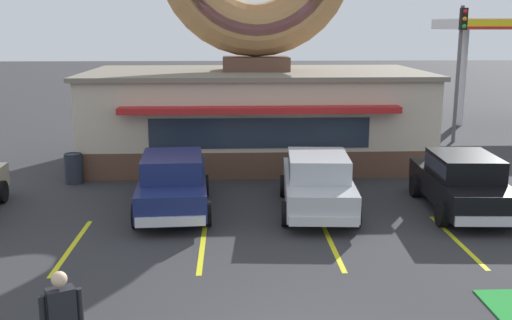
{
  "coord_description": "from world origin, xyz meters",
  "views": [
    {
      "loc": [
        -0.91,
        -8.19,
        4.96
      ],
      "look_at": [
        -0.36,
        5.0,
        2.0
      ],
      "focal_mm": 42.0,
      "sensor_mm": 36.0,
      "label": 1
    }
  ],
  "objects_px": {
    "car_navy": "(173,180)",
    "car_silver": "(317,180)",
    "car_black": "(462,180)",
    "trash_bin": "(74,168)",
    "traffic_light_pole": "(460,56)"
  },
  "relations": [
    {
      "from": "car_navy",
      "to": "car_silver",
      "type": "distance_m",
      "value": 3.93
    },
    {
      "from": "car_black",
      "to": "trash_bin",
      "type": "relative_size",
      "value": 4.76
    },
    {
      "from": "car_navy",
      "to": "car_black",
      "type": "bearing_deg",
      "value": -2.24
    },
    {
      "from": "traffic_light_pole",
      "to": "car_black",
      "type": "bearing_deg",
      "value": -109.41
    },
    {
      "from": "car_black",
      "to": "traffic_light_pole",
      "type": "height_order",
      "value": "traffic_light_pole"
    },
    {
      "from": "car_black",
      "to": "trash_bin",
      "type": "height_order",
      "value": "car_black"
    },
    {
      "from": "car_black",
      "to": "trash_bin",
      "type": "distance_m",
      "value": 11.85
    },
    {
      "from": "trash_bin",
      "to": "traffic_light_pole",
      "type": "height_order",
      "value": "traffic_light_pole"
    },
    {
      "from": "car_navy",
      "to": "traffic_light_pole",
      "type": "relative_size",
      "value": 0.8
    },
    {
      "from": "car_navy",
      "to": "car_silver",
      "type": "bearing_deg",
      "value": -2.01
    },
    {
      "from": "car_silver",
      "to": "traffic_light_pole",
      "type": "distance_m",
      "value": 12.5
    },
    {
      "from": "car_black",
      "to": "car_silver",
      "type": "relative_size",
      "value": 1.0
    },
    {
      "from": "car_silver",
      "to": "car_black",
      "type": "bearing_deg",
      "value": -2.47
    },
    {
      "from": "car_silver",
      "to": "traffic_light_pole",
      "type": "xyz_separation_m",
      "value": [
        7.39,
        9.68,
        2.84
      ]
    },
    {
      "from": "trash_bin",
      "to": "traffic_light_pole",
      "type": "relative_size",
      "value": 0.17
    }
  ]
}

